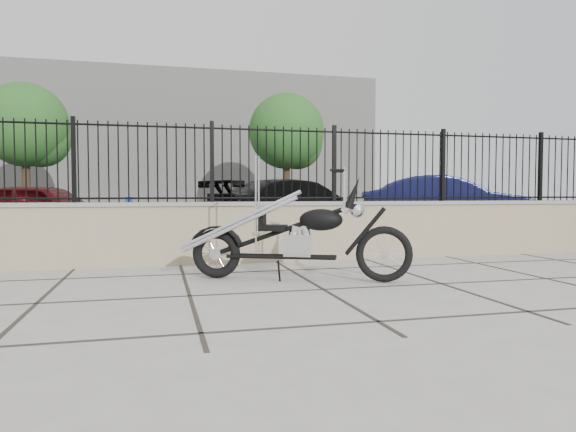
# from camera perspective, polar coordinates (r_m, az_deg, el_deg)

# --- Properties ---
(ground_plane) EXTENTS (90.00, 90.00, 0.00)m
(ground_plane) POSITION_cam_1_polar(r_m,az_deg,el_deg) (5.91, 3.97, -8.17)
(ground_plane) COLOR #99968E
(ground_plane) RESTS_ON ground
(parking_lot) EXTENTS (30.00, 30.00, 0.00)m
(parking_lot) POSITION_cam_1_polar(r_m,az_deg,el_deg) (18.14, -8.45, -0.91)
(parking_lot) COLOR black
(parking_lot) RESTS_ON ground
(retaining_wall) EXTENTS (14.00, 0.36, 0.96)m
(retaining_wall) POSITION_cam_1_polar(r_m,az_deg,el_deg) (8.24, -1.45, -1.73)
(retaining_wall) COLOR gray
(retaining_wall) RESTS_ON ground_plane
(iron_fence) EXTENTS (14.00, 0.08, 1.20)m
(iron_fence) POSITION_cam_1_polar(r_m,az_deg,el_deg) (8.23, -1.46, 5.79)
(iron_fence) COLOR black
(iron_fence) RESTS_ON retaining_wall
(background_building) EXTENTS (22.00, 6.00, 8.00)m
(background_building) POSITION_cam_1_polar(r_m,az_deg,el_deg) (32.19, -11.03, 7.72)
(background_building) COLOR beige
(background_building) RESTS_ON ground_plane
(chopper_motorcycle) EXTENTS (2.63, 1.48, 1.60)m
(chopper_motorcycle) POSITION_cam_1_polar(r_m,az_deg,el_deg) (6.43, 0.66, -0.12)
(chopper_motorcycle) COLOR black
(chopper_motorcycle) RESTS_ON ground_plane
(car_red) EXTENTS (4.24, 2.72, 1.34)m
(car_red) POSITION_cam_1_polar(r_m,az_deg,el_deg) (13.25, -25.46, 0.49)
(car_red) COLOR #44090D
(car_red) RESTS_ON parking_lot
(car_black) EXTENTS (5.38, 3.74, 1.45)m
(car_black) POSITION_cam_1_polar(r_m,az_deg,el_deg) (13.51, 1.11, 0.99)
(car_black) COLOR black
(car_black) RESTS_ON parking_lot
(car_blue) EXTENTS (5.08, 3.24, 1.58)m
(car_blue) POSITION_cam_1_polar(r_m,az_deg,el_deg) (15.35, 17.11, 1.33)
(car_blue) COLOR #0F1239
(car_blue) RESTS_ON parking_lot
(bollard_a) EXTENTS (0.16, 0.16, 1.03)m
(bollard_a) POSITION_cam_1_polar(r_m,az_deg,el_deg) (9.95, -17.23, -0.91)
(bollard_a) COLOR blue
(bollard_a) RESTS_ON ground_plane
(bollard_b) EXTENTS (0.14, 0.14, 0.87)m
(bollard_b) POSITION_cam_1_polar(r_m,az_deg,el_deg) (10.94, 5.27, -0.90)
(bollard_b) COLOR #0C45B6
(bollard_b) RESTS_ON ground_plane
(bollard_c) EXTENTS (0.15, 0.15, 0.92)m
(bollard_c) POSITION_cam_1_polar(r_m,az_deg,el_deg) (12.59, 23.53, -0.54)
(bollard_c) COLOR #0C5BB5
(bollard_c) RESTS_ON ground_plane
(tree_left) EXTENTS (3.35, 3.35, 5.66)m
(tree_left) POSITION_cam_1_polar(r_m,az_deg,el_deg) (23.32, -27.20, 9.36)
(tree_left) COLOR #382619
(tree_left) RESTS_ON ground_plane
(tree_right) EXTENTS (3.40, 3.40, 5.74)m
(tree_right) POSITION_cam_1_polar(r_m,az_deg,el_deg) (23.44, -0.17, 9.76)
(tree_right) COLOR #382619
(tree_right) RESTS_ON ground_plane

